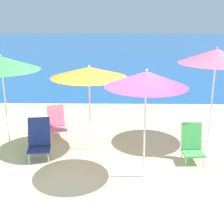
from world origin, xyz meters
TOP-DOWN VIEW (x-y plane):
  - ground_plane at (0.00, 0.00)m, footprint 60.00×60.00m
  - sea_water at (0.00, 25.18)m, footprint 60.00×40.00m
  - beach_umbrella_orange at (-0.38, 1.22)m, footprint 1.75×1.75m
  - beach_umbrella_purple at (0.78, -0.11)m, footprint 1.55×1.55m
  - beach_umbrella_green at (-2.43, 1.42)m, footprint 1.78×1.78m
  - beach_umbrella_pink at (2.57, 1.68)m, footprint 1.77×1.77m
  - beach_chair_pink at (-1.36, 2.11)m, footprint 0.60×0.66m
  - beach_chair_green at (1.92, 0.68)m, footprint 0.47×0.54m
  - beach_chair_navy at (-1.50, 0.74)m, footprint 0.56×0.64m

SIDE VIEW (x-z plane):
  - ground_plane at x=0.00m, z-range 0.00..0.00m
  - sea_water at x=0.00m, z-range 0.00..0.01m
  - beach_chair_pink at x=-1.36m, z-range -0.02..0.79m
  - beach_chair_green at x=1.92m, z-range -0.02..0.82m
  - beach_chair_navy at x=-1.50m, z-range 0.00..0.91m
  - beach_umbrella_orange at x=-0.38m, z-range 0.86..2.90m
  - beach_umbrella_purple at x=0.78m, z-range 0.91..3.10m
  - beach_umbrella_green at x=-2.43m, z-range 0.92..3.17m
  - beach_umbrella_pink at x=2.57m, z-range 0.99..3.39m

